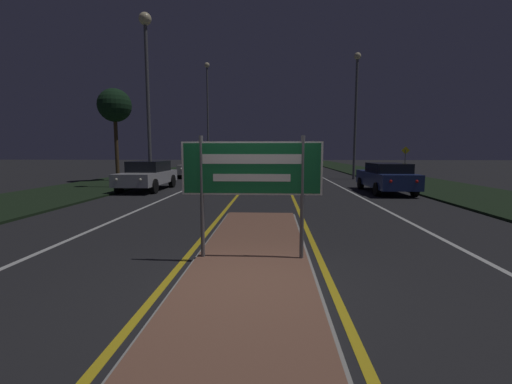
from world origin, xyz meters
The scene contains 20 objects.
ground_plane centered at (0.00, 0.00, 0.00)m, with size 160.00×160.00×0.00m, color #232326.
median_island centered at (0.00, 0.92, 0.04)m, with size 2.09×9.11×0.10m.
verge_left centered at (-9.50, 20.00, 0.04)m, with size 5.00×100.00×0.08m.
verge_right centered at (9.50, 20.00, 0.04)m, with size 5.00×100.00×0.08m.
centre_line_yellow_left centered at (-1.24, 25.00, 0.00)m, with size 0.12×70.00×0.01m.
centre_line_yellow_right centered at (1.24, 25.00, 0.00)m, with size 0.12×70.00×0.01m.
lane_line_white_left centered at (-4.20, 25.00, 0.00)m, with size 0.12×70.00×0.01m.
lane_line_white_right centered at (4.20, 25.00, 0.00)m, with size 0.12×70.00×0.01m.
edge_line_white_left centered at (-7.20, 25.00, 0.00)m, with size 0.10×70.00×0.01m.
edge_line_white_right centered at (7.20, 25.00, 0.00)m, with size 0.10×70.00×0.01m.
highway_sign centered at (0.00, 0.92, 1.60)m, with size 2.43×0.07×2.14m.
streetlight_left_near centered at (-6.11, 12.79, 6.34)m, with size 0.63×0.63×8.93m.
streetlight_left_far centered at (-6.64, 31.96, 7.22)m, with size 0.55×0.55×11.31m.
streetlight_right_near centered at (6.19, 20.04, 5.54)m, with size 0.49×0.49×8.83m.
car_receding_0 centered at (5.83, 11.79, 0.76)m, with size 1.86×4.69×1.43m.
car_receding_1 centered at (2.46, 22.57, 0.75)m, with size 1.92×4.80×1.41m.
car_approaching_0 centered at (-6.09, 12.35, 0.79)m, with size 1.91×4.73×1.49m.
car_approaching_1 centered at (-5.65, 21.36, 0.76)m, with size 1.97×4.18×1.44m.
warning_sign centered at (10.20, 21.09, 1.46)m, with size 0.60×0.06×2.29m.
roadside_palm_left centered at (-9.91, 17.16, 4.90)m, with size 2.13×2.13×5.96m.
Camera 1 is at (0.37, -4.97, 1.96)m, focal length 24.00 mm.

